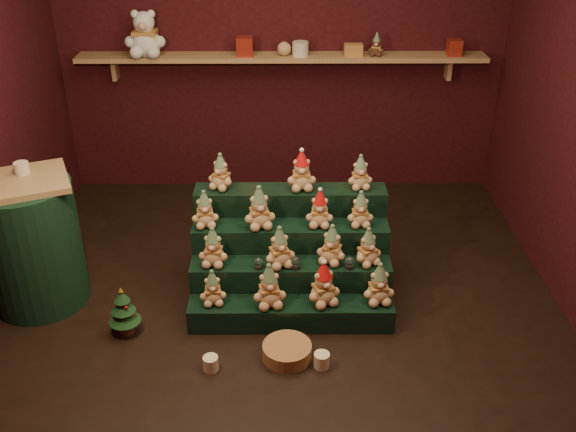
{
  "coord_description": "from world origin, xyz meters",
  "views": [
    {
      "loc": [
        0.03,
        -3.74,
        2.8
      ],
      "look_at": [
        0.05,
        0.25,
        0.6
      ],
      "focal_mm": 40.0,
      "sensor_mm": 36.0,
      "label": 1
    }
  ],
  "objects_px": {
    "mug_right": "(322,360)",
    "white_bear": "(144,27)",
    "snow_globe_b": "(295,263)",
    "mini_christmas_tree": "(124,311)",
    "riser_tier_front": "(291,314)",
    "side_table": "(32,243)",
    "wicker_basket": "(287,351)",
    "snow_globe_a": "(259,263)",
    "mug_left": "(211,363)",
    "snow_globe_c": "(349,262)",
    "brown_bear": "(376,45)"
  },
  "relations": [
    {
      "from": "mug_right",
      "to": "white_bear",
      "type": "xyz_separation_m",
      "value": [
        -1.43,
        2.48,
        1.52
      ]
    },
    {
      "from": "snow_globe_b",
      "to": "mini_christmas_tree",
      "type": "xyz_separation_m",
      "value": [
        -1.15,
        -0.23,
        -0.23
      ]
    },
    {
      "from": "riser_tier_front",
      "to": "snow_globe_b",
      "type": "distance_m",
      "value": 0.36
    },
    {
      "from": "side_table",
      "to": "wicker_basket",
      "type": "relative_size",
      "value": 3.02
    },
    {
      "from": "side_table",
      "to": "mug_right",
      "type": "height_order",
      "value": "side_table"
    },
    {
      "from": "side_table",
      "to": "wicker_basket",
      "type": "height_order",
      "value": "side_table"
    },
    {
      "from": "snow_globe_a",
      "to": "mini_christmas_tree",
      "type": "xyz_separation_m",
      "value": [
        -0.9,
        -0.23,
        -0.22
      ]
    },
    {
      "from": "mini_christmas_tree",
      "to": "mug_left",
      "type": "distance_m",
      "value": 0.73
    },
    {
      "from": "riser_tier_front",
      "to": "mug_left",
      "type": "xyz_separation_m",
      "value": [
        -0.51,
        -0.45,
        -0.04
      ]
    },
    {
      "from": "snow_globe_c",
      "to": "mug_left",
      "type": "distance_m",
      "value": 1.15
    },
    {
      "from": "snow_globe_c",
      "to": "mug_right",
      "type": "height_order",
      "value": "snow_globe_c"
    },
    {
      "from": "mini_christmas_tree",
      "to": "brown_bear",
      "type": "relative_size",
      "value": 1.94
    },
    {
      "from": "riser_tier_front",
      "to": "snow_globe_b",
      "type": "bearing_deg",
      "value": 79.02
    },
    {
      "from": "snow_globe_a",
      "to": "snow_globe_b",
      "type": "bearing_deg",
      "value": -0.0
    },
    {
      "from": "riser_tier_front",
      "to": "snow_globe_b",
      "type": "relative_size",
      "value": 15.48
    },
    {
      "from": "snow_globe_c",
      "to": "white_bear",
      "type": "distance_m",
      "value": 2.77
    },
    {
      "from": "snow_globe_a",
      "to": "white_bear",
      "type": "xyz_separation_m",
      "value": [
        -1.02,
        1.9,
        1.17
      ]
    },
    {
      "from": "wicker_basket",
      "to": "white_bear",
      "type": "relative_size",
      "value": 0.65
    },
    {
      "from": "wicker_basket",
      "to": "snow_globe_c",
      "type": "bearing_deg",
      "value": 49.23
    },
    {
      "from": "white_bear",
      "to": "brown_bear",
      "type": "relative_size",
      "value": 2.6
    },
    {
      "from": "snow_globe_c",
      "to": "wicker_basket",
      "type": "distance_m",
      "value": 0.75
    },
    {
      "from": "side_table",
      "to": "wicker_basket",
      "type": "xyz_separation_m",
      "value": [
        1.78,
        -0.65,
        -0.43
      ]
    },
    {
      "from": "snow_globe_b",
      "to": "mug_right",
      "type": "height_order",
      "value": "snow_globe_b"
    },
    {
      "from": "snow_globe_a",
      "to": "wicker_basket",
      "type": "height_order",
      "value": "snow_globe_a"
    },
    {
      "from": "side_table",
      "to": "mug_left",
      "type": "bearing_deg",
      "value": -53.38
    },
    {
      "from": "mini_christmas_tree",
      "to": "mug_right",
      "type": "distance_m",
      "value": 1.36
    },
    {
      "from": "mini_christmas_tree",
      "to": "mug_right",
      "type": "relative_size",
      "value": 3.63
    },
    {
      "from": "snow_globe_b",
      "to": "snow_globe_c",
      "type": "height_order",
      "value": "snow_globe_b"
    },
    {
      "from": "snow_globe_b",
      "to": "white_bear",
      "type": "xyz_separation_m",
      "value": [
        -1.27,
        1.9,
        1.16
      ]
    },
    {
      "from": "mug_right",
      "to": "snow_globe_a",
      "type": "bearing_deg",
      "value": 125.26
    },
    {
      "from": "snow_globe_a",
      "to": "mug_left",
      "type": "relative_size",
      "value": 0.82
    },
    {
      "from": "snow_globe_b",
      "to": "snow_globe_c",
      "type": "bearing_deg",
      "value": 0.0
    },
    {
      "from": "snow_globe_b",
      "to": "brown_bear",
      "type": "bearing_deg",
      "value": 69.1
    },
    {
      "from": "riser_tier_front",
      "to": "snow_globe_c",
      "type": "height_order",
      "value": "snow_globe_c"
    },
    {
      "from": "snow_globe_b",
      "to": "brown_bear",
      "type": "distance_m",
      "value": 2.27
    },
    {
      "from": "riser_tier_front",
      "to": "white_bear",
      "type": "xyz_separation_m",
      "value": [
        -1.24,
        2.06,
        1.48
      ]
    },
    {
      "from": "side_table",
      "to": "mini_christmas_tree",
      "type": "relative_size",
      "value": 2.62
    },
    {
      "from": "brown_bear",
      "to": "mug_left",
      "type": "bearing_deg",
      "value": -104.8
    },
    {
      "from": "snow_globe_b",
      "to": "mini_christmas_tree",
      "type": "relative_size",
      "value": 0.25
    },
    {
      "from": "snow_globe_b",
      "to": "riser_tier_front",
      "type": "bearing_deg",
      "value": -100.98
    },
    {
      "from": "mug_right",
      "to": "white_bear",
      "type": "distance_m",
      "value": 3.24
    },
    {
      "from": "snow_globe_c",
      "to": "side_table",
      "type": "distance_m",
      "value": 2.22
    },
    {
      "from": "snow_globe_b",
      "to": "snow_globe_a",
      "type": "bearing_deg",
      "value": 180.0
    },
    {
      "from": "side_table",
      "to": "brown_bear",
      "type": "xyz_separation_m",
      "value": [
        2.57,
        1.75,
        0.94
      ]
    },
    {
      "from": "riser_tier_front",
      "to": "brown_bear",
      "type": "distance_m",
      "value": 2.56
    },
    {
      "from": "mini_christmas_tree",
      "to": "mug_right",
      "type": "height_order",
      "value": "mini_christmas_tree"
    },
    {
      "from": "mug_right",
      "to": "wicker_basket",
      "type": "relative_size",
      "value": 0.32
    },
    {
      "from": "wicker_basket",
      "to": "white_bear",
      "type": "distance_m",
      "value": 3.09
    },
    {
      "from": "snow_globe_a",
      "to": "mug_right",
      "type": "distance_m",
      "value": 0.8
    },
    {
      "from": "mug_left",
      "to": "white_bear",
      "type": "height_order",
      "value": "white_bear"
    }
  ]
}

